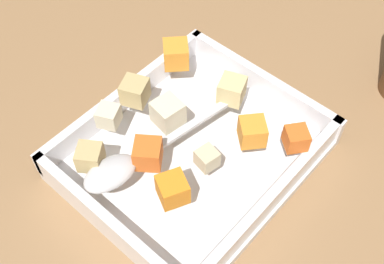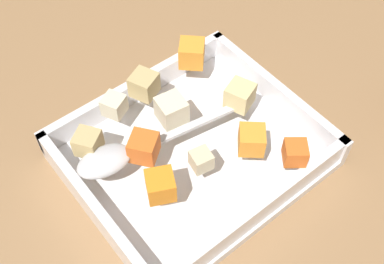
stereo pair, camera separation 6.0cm
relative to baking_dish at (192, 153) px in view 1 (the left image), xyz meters
name	(u,v)px [view 1 (the left image)]	position (x,y,z in m)	size (l,w,h in m)	color
ground_plane	(200,154)	(0.01, 0.00, -0.01)	(4.00, 4.00, 0.00)	#936D47
baking_dish	(192,153)	(0.00, 0.00, 0.00)	(0.30, 0.26, 0.05)	silver
carrot_chunk_far_left	(176,54)	(0.08, 0.10, 0.05)	(0.03, 0.03, 0.03)	orange
carrot_chunk_near_right	(252,132)	(0.05, -0.06, 0.05)	(0.03, 0.03, 0.03)	orange
carrot_chunk_mid_right	(173,189)	(-0.08, -0.04, 0.05)	(0.03, 0.03, 0.03)	orange
carrot_chunk_back_center	(296,138)	(0.07, -0.10, 0.05)	(0.03, 0.03, 0.03)	orange
carrot_chunk_corner_se	(148,154)	(-0.06, 0.01, 0.05)	(0.03, 0.03, 0.03)	orange
potato_chunk_corner_nw	(90,157)	(-0.11, 0.06, 0.05)	(0.03, 0.03, 0.03)	tan
potato_chunk_rim_edge	(109,116)	(-0.05, 0.09, 0.05)	(0.03, 0.03, 0.03)	beige
potato_chunk_near_left	(232,90)	(0.08, 0.00, 0.05)	(0.03, 0.03, 0.03)	#E0CC89
potato_chunk_front_center	(168,113)	(0.00, 0.04, 0.05)	(0.03, 0.03, 0.03)	beige
potato_chunk_center	(207,158)	(-0.02, -0.04, 0.05)	(0.02, 0.02, 0.02)	beige
potato_chunk_heap_side	(135,91)	(0.00, 0.10, 0.05)	(0.03, 0.03, 0.03)	tan
serving_spoon	(120,167)	(-0.09, 0.03, 0.04)	(0.23, 0.06, 0.02)	silver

